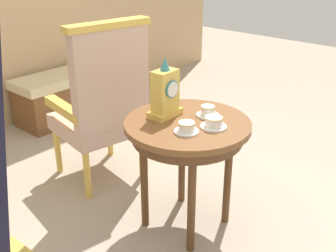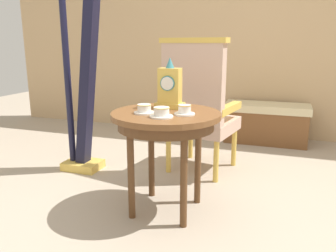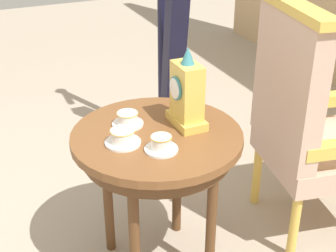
{
  "view_description": "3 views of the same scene",
  "coord_description": "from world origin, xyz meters",
  "px_view_note": "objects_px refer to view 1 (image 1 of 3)",
  "views": [
    {
      "loc": [
        -1.71,
        -1.24,
        1.59
      ],
      "look_at": [
        -0.09,
        0.16,
        0.63
      ],
      "focal_mm": 44.93,
      "sensor_mm": 36.0,
      "label": 1
    },
    {
      "loc": [
        0.65,
        -1.93,
        1.1
      ],
      "look_at": [
        -0.07,
        0.14,
        0.56
      ],
      "focal_mm": 36.27,
      "sensor_mm": 36.0,
      "label": 2
    },
    {
      "loc": [
        1.58,
        -0.62,
        1.64
      ],
      "look_at": [
        0.01,
        0.08,
        0.73
      ],
      "focal_mm": 53.41,
      "sensor_mm": 36.0,
      "label": 3
    }
  ],
  "objects_px": {
    "teacup_left": "(186,128)",
    "armchair": "(103,102)",
    "side_table": "(187,135)",
    "teacup_center": "(208,112)",
    "mantel_clock": "(165,93)",
    "teacup_right": "(214,123)",
    "window_bench": "(64,96)"
  },
  "relations": [
    {
      "from": "teacup_left",
      "to": "teacup_center",
      "type": "xyz_separation_m",
      "value": [
        0.25,
        0.04,
        0.0
      ]
    },
    {
      "from": "side_table",
      "to": "window_bench",
      "type": "distance_m",
      "value": 2.0
    },
    {
      "from": "mantel_clock",
      "to": "window_bench",
      "type": "distance_m",
      "value": 1.93
    },
    {
      "from": "side_table",
      "to": "teacup_center",
      "type": "relative_size",
      "value": 5.44
    },
    {
      "from": "window_bench",
      "to": "armchair",
      "type": "bearing_deg",
      "value": -113.41
    },
    {
      "from": "teacup_left",
      "to": "teacup_right",
      "type": "distance_m",
      "value": 0.16
    },
    {
      "from": "teacup_right",
      "to": "window_bench",
      "type": "bearing_deg",
      "value": 76.14
    },
    {
      "from": "teacup_left",
      "to": "armchair",
      "type": "height_order",
      "value": "armchair"
    },
    {
      "from": "teacup_center",
      "to": "side_table",
      "type": "bearing_deg",
      "value": 164.14
    },
    {
      "from": "teacup_right",
      "to": "mantel_clock",
      "type": "distance_m",
      "value": 0.32
    },
    {
      "from": "teacup_right",
      "to": "teacup_center",
      "type": "height_order",
      "value": "same"
    },
    {
      "from": "teacup_left",
      "to": "window_bench",
      "type": "xyz_separation_m",
      "value": [
        0.65,
        1.98,
        -0.48
      ]
    },
    {
      "from": "armchair",
      "to": "window_bench",
      "type": "xyz_separation_m",
      "value": [
        0.5,
        1.16,
        -0.37
      ]
    },
    {
      "from": "teacup_center",
      "to": "mantel_clock",
      "type": "bearing_deg",
      "value": 130.87
    },
    {
      "from": "teacup_left",
      "to": "mantel_clock",
      "type": "height_order",
      "value": "mantel_clock"
    },
    {
      "from": "side_table",
      "to": "teacup_center",
      "type": "height_order",
      "value": "teacup_center"
    },
    {
      "from": "mantel_clock",
      "to": "window_bench",
      "type": "xyz_separation_m",
      "value": [
        0.55,
        1.75,
        -0.59
      ]
    },
    {
      "from": "teacup_center",
      "to": "armchair",
      "type": "height_order",
      "value": "armchair"
    },
    {
      "from": "teacup_right",
      "to": "teacup_center",
      "type": "bearing_deg",
      "value": 47.13
    },
    {
      "from": "teacup_right",
      "to": "side_table",
      "type": "bearing_deg",
      "value": 99.74
    },
    {
      "from": "side_table",
      "to": "mantel_clock",
      "type": "distance_m",
      "value": 0.26
    },
    {
      "from": "mantel_clock",
      "to": "window_bench",
      "type": "bearing_deg",
      "value": 72.47
    },
    {
      "from": "mantel_clock",
      "to": "teacup_center",
      "type": "bearing_deg",
      "value": -49.13
    },
    {
      "from": "side_table",
      "to": "mantel_clock",
      "type": "height_order",
      "value": "mantel_clock"
    },
    {
      "from": "teacup_right",
      "to": "mantel_clock",
      "type": "xyz_separation_m",
      "value": [
        -0.05,
        0.3,
        0.11
      ]
    },
    {
      "from": "teacup_left",
      "to": "window_bench",
      "type": "bearing_deg",
      "value": 71.92
    },
    {
      "from": "teacup_left",
      "to": "mantel_clock",
      "type": "relative_size",
      "value": 0.39
    },
    {
      "from": "teacup_left",
      "to": "armchair",
      "type": "distance_m",
      "value": 0.83
    },
    {
      "from": "side_table",
      "to": "mantel_clock",
      "type": "bearing_deg",
      "value": 98.81
    },
    {
      "from": "teacup_center",
      "to": "mantel_clock",
      "type": "xyz_separation_m",
      "value": [
        -0.16,
        0.18,
        0.11
      ]
    },
    {
      "from": "teacup_right",
      "to": "armchair",
      "type": "distance_m",
      "value": 0.89
    },
    {
      "from": "mantel_clock",
      "to": "armchair",
      "type": "relative_size",
      "value": 0.29
    }
  ]
}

